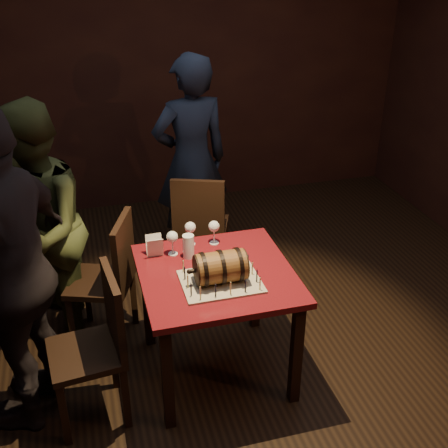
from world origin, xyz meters
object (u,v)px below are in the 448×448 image
Objects in this scene: barrel_cake at (221,267)px; person_left_front at (12,274)px; pub_table at (216,287)px; person_left_rear at (37,231)px; wine_glass_left at (172,238)px; chair_left_rear at (111,274)px; chair_back at (200,224)px; wine_glass_mid at (190,228)px; chair_left_front at (99,340)px; person_back at (191,162)px; wine_glass_right at (214,227)px; pint_of_ale at (188,247)px.

person_left_front is (-1.11, 0.10, 0.08)m from barrel_cake.
pub_table is 1.22m from person_left_rear.
chair_left_rear reaches higher than wine_glass_left.
person_left_front is at bearing 175.03° from barrel_cake.
barrel_cake is 1.22m from chair_back.
person_left_front reaches higher than wine_glass_mid.
person_back is (0.89, 1.64, 0.35)m from chair_left_front.
wine_glass_right is (0.08, 0.45, 0.01)m from barrel_cake.
wine_glass_right is 1.00m from chair_left_front.
chair_left_rear is at bearing 159.65° from person_left_front.
wine_glass_right is 0.17× the size of chair_left_front.
person_left_front is (-1.19, -0.35, 0.07)m from wine_glass_right.
barrel_cake is at bearing -99.71° from wine_glass_right.
barrel_cake is 2.29× the size of pint_of_ale.
person_left_front is (-1.29, -1.49, 0.07)m from person_back.
wine_glass_left is 0.09× the size of person_back.
person_back is at bearing 61.38° from chair_left_front.
chair_left_front is at bearing 53.33° from person_back.
person_left_front is at bearing -166.90° from pint_of_ale.
wine_glass_left is 0.29m from wine_glass_right.
person_back is at bearing 84.97° from wine_glass_right.
chair_left_front is 0.56× the size of person_left_rear.
chair_back is 0.56× the size of person_left_rear.
chair_left_rear is 0.56× the size of person_left_rear.
chair_left_front is 0.50× the size of person_left_front.
barrel_cake is at bearing -97.16° from chair_back.
wine_glass_mid is 0.10× the size of person_left_rear.
pub_table is 0.41m from wine_glass_right.
person_back reaches higher than pint_of_ale.
person_back reaches higher than chair_left_rear.
person_left_front is (-0.91, -0.29, 0.07)m from wine_glass_left.
wine_glass_mid is at bearing 102.13° from pub_table.
wine_glass_left is at bearing 40.13° from chair_left_front.
pint_of_ale is 0.09× the size of person_back.
pub_table is 0.97× the size of chair_left_rear.
wine_glass_mid is at bearing 69.34° from person_back.
person_left_rear is at bearing 164.10° from wine_glass_right.
person_left_front is at bearing 41.16° from person_back.
wine_glass_right is 1.14m from person_back.
barrel_cake is 2.13× the size of wine_glass_mid.
wine_glass_left is at bearing 118.16° from barrel_cake.
chair_back is 1.70m from person_left_front.
wine_glass_left is at bearing 132.31° from person_left_front.
chair_back is (0.26, 0.84, -0.30)m from pint_of_ale.
person_left_front is (-0.52, -0.52, 0.42)m from chair_left_rear.
pint_of_ale is (0.09, -0.06, -0.05)m from wine_glass_left.
pub_table is 5.59× the size of wine_glass_mid.
person_left_front reaches higher than person_back.
wine_glass_mid is 0.99m from person_left_rear.
person_back is at bearing 126.92° from person_left_rear.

